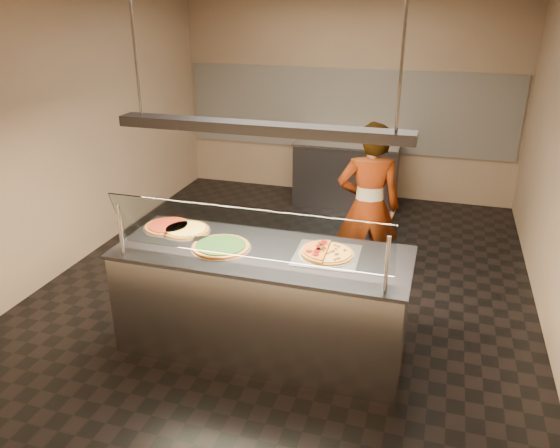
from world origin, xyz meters
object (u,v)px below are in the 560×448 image
(pizza_tomato, at_px, (168,226))
(prep_table, at_px, (346,173))
(half_pizza_pepperoni, at_px, (315,250))
(pizza_spinach, at_px, (221,246))
(serving_counter, at_px, (263,300))
(half_pizza_sausage, at_px, (339,254))
(worker, at_px, (368,208))
(perforated_tray, at_px, (327,255))
(sneeze_guard, at_px, (247,234))
(heat_lamp_housing, at_px, (260,128))
(pizza_cheese, at_px, (186,229))
(pizza_spatula, at_px, (196,235))

(pizza_tomato, height_order, prep_table, pizza_tomato)
(half_pizza_pepperoni, distance_m, pizza_spinach, 0.78)
(prep_table, bearing_deg, serving_counter, -90.25)
(half_pizza_sausage, relative_size, prep_table, 0.29)
(serving_counter, xyz_separation_m, pizza_spinach, (-0.34, -0.04, 0.48))
(prep_table, bearing_deg, worker, -74.89)
(pizza_spinach, bearing_deg, perforated_tray, 7.87)
(serving_counter, bearing_deg, pizza_tomato, 166.96)
(sneeze_guard, relative_size, heat_lamp_housing, 0.95)
(half_pizza_pepperoni, distance_m, half_pizza_sausage, 0.21)
(half_pizza_sausage, relative_size, pizza_tomato, 0.99)
(pizza_cheese, relative_size, pizza_spatula, 1.90)
(pizza_spinach, bearing_deg, prep_table, 84.64)
(sneeze_guard, xyz_separation_m, pizza_tomato, (-0.97, 0.57, -0.28))
(half_pizza_pepperoni, xyz_separation_m, pizza_spatula, (-1.05, -0.00, -0.01))
(perforated_tray, distance_m, worker, 1.31)
(half_pizza_sausage, height_order, pizza_tomato, half_pizza_sausage)
(pizza_spatula, height_order, heat_lamp_housing, heat_lamp_housing)
(serving_counter, relative_size, pizza_tomato, 5.54)
(perforated_tray, bearing_deg, pizza_spatula, -179.97)
(pizza_cheese, xyz_separation_m, heat_lamp_housing, (0.78, -0.20, 1.01))
(pizza_cheese, bearing_deg, worker, 39.07)
(serving_counter, xyz_separation_m, half_pizza_pepperoni, (0.42, 0.08, 0.50))
(pizza_spatula, height_order, prep_table, pizza_spatula)
(perforated_tray, distance_m, prep_table, 3.80)
(half_pizza_sausage, height_order, prep_table, half_pizza_sausage)
(half_pizza_pepperoni, relative_size, worker, 0.25)
(half_pizza_sausage, xyz_separation_m, prep_table, (-0.61, 3.74, -0.49))
(half_pizza_pepperoni, height_order, pizza_cheese, half_pizza_pepperoni)
(perforated_tray, relative_size, prep_table, 0.36)
(sneeze_guard, relative_size, worker, 1.24)
(pizza_spinach, xyz_separation_m, prep_table, (0.36, 3.86, -0.48))
(serving_counter, height_order, pizza_spinach, pizza_spinach)
(pizza_spinach, xyz_separation_m, heat_lamp_housing, (0.34, 0.04, 1.00))
(pizza_tomato, distance_m, pizza_spatula, 0.38)
(half_pizza_pepperoni, bearing_deg, half_pizza_sausage, 0.06)
(half_pizza_pepperoni, bearing_deg, prep_table, 96.21)
(worker, bearing_deg, pizza_spatula, 31.89)
(prep_table, xyz_separation_m, worker, (0.66, -2.44, 0.42))
(pizza_tomato, bearing_deg, perforated_tray, -5.69)
(heat_lamp_housing, bearing_deg, pizza_tomato, 166.96)
(half_pizza_pepperoni, height_order, pizza_tomato, half_pizza_pepperoni)
(heat_lamp_housing, bearing_deg, pizza_cheese, 165.89)
(pizza_tomato, bearing_deg, sneeze_guard, -30.32)
(sneeze_guard, distance_m, pizza_cheese, 0.99)
(half_pizza_sausage, relative_size, worker, 0.25)
(pizza_spinach, height_order, worker, worker)
(prep_table, bearing_deg, half_pizza_pepperoni, -83.79)
(sneeze_guard, height_order, worker, worker)
(half_pizza_sausage, bearing_deg, pizza_tomato, 174.69)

